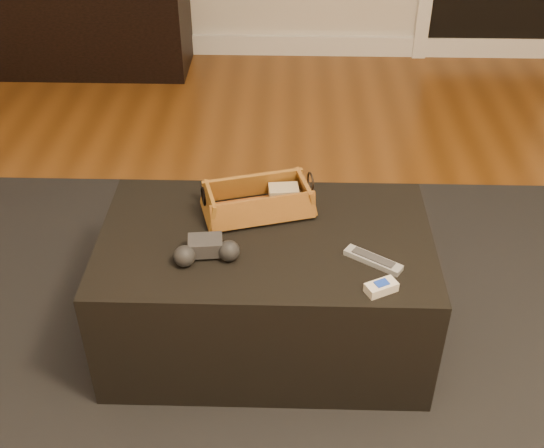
{
  "coord_description": "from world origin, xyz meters",
  "views": [
    {
      "loc": [
        0.06,
        -1.31,
        1.67
      ],
      "look_at": [
        0.02,
        0.29,
        0.49
      ],
      "focal_mm": 45.0,
      "sensor_mm": 36.0,
      "label": 1
    }
  ],
  "objects_px": {
    "wicker_basket": "(258,202)",
    "silver_remote": "(373,260)",
    "cream_gadget": "(381,287)",
    "tv_remote": "(254,210)",
    "game_controller": "(206,250)",
    "ottoman": "(266,289)",
    "media_cabinet": "(62,21)"
  },
  "relations": [
    {
      "from": "wicker_basket",
      "to": "silver_remote",
      "type": "distance_m",
      "value": 0.41
    },
    {
      "from": "game_controller",
      "to": "silver_remote",
      "type": "bearing_deg",
      "value": -0.36
    },
    {
      "from": "tv_remote",
      "to": "wicker_basket",
      "type": "xyz_separation_m",
      "value": [
        0.01,
        0.02,
        0.02
      ]
    },
    {
      "from": "media_cabinet",
      "to": "ottoman",
      "type": "bearing_deg",
      "value": -60.31
    },
    {
      "from": "cream_gadget",
      "to": "ottoman",
      "type": "bearing_deg",
      "value": 143.61
    },
    {
      "from": "media_cabinet",
      "to": "tv_remote",
      "type": "height_order",
      "value": "media_cabinet"
    },
    {
      "from": "ottoman",
      "to": "wicker_basket",
      "type": "relative_size",
      "value": 2.69
    },
    {
      "from": "tv_remote",
      "to": "game_controller",
      "type": "relative_size",
      "value": 0.9
    },
    {
      "from": "ottoman",
      "to": "cream_gadget",
      "type": "distance_m",
      "value": 0.46
    },
    {
      "from": "ottoman",
      "to": "game_controller",
      "type": "height_order",
      "value": "game_controller"
    },
    {
      "from": "silver_remote",
      "to": "cream_gadget",
      "type": "xyz_separation_m",
      "value": [
        0.01,
        -0.12,
        0.01
      ]
    },
    {
      "from": "tv_remote",
      "to": "game_controller",
      "type": "distance_m",
      "value": 0.25
    },
    {
      "from": "media_cabinet",
      "to": "ottoman",
      "type": "distance_m",
      "value": 2.54
    },
    {
      "from": "tv_remote",
      "to": "silver_remote",
      "type": "xyz_separation_m",
      "value": [
        0.35,
        -0.22,
        -0.01
      ]
    },
    {
      "from": "game_controller",
      "to": "media_cabinet",
      "type": "bearing_deg",
      "value": 115.27
    },
    {
      "from": "tv_remote",
      "to": "cream_gadget",
      "type": "distance_m",
      "value": 0.5
    },
    {
      "from": "media_cabinet",
      "to": "game_controller",
      "type": "xyz_separation_m",
      "value": [
        1.09,
        -2.32,
        0.18
      ]
    },
    {
      "from": "wicker_basket",
      "to": "silver_remote",
      "type": "xyz_separation_m",
      "value": [
        0.34,
        -0.24,
        -0.03
      ]
    },
    {
      "from": "media_cabinet",
      "to": "wicker_basket",
      "type": "xyz_separation_m",
      "value": [
        1.23,
        -2.08,
        0.19
      ]
    },
    {
      "from": "media_cabinet",
      "to": "wicker_basket",
      "type": "bearing_deg",
      "value": -59.44
    },
    {
      "from": "wicker_basket",
      "to": "silver_remote",
      "type": "height_order",
      "value": "wicker_basket"
    },
    {
      "from": "game_controller",
      "to": "ottoman",
      "type": "bearing_deg",
      "value": 34.18
    },
    {
      "from": "silver_remote",
      "to": "cream_gadget",
      "type": "relative_size",
      "value": 1.72
    },
    {
      "from": "game_controller",
      "to": "cream_gadget",
      "type": "xyz_separation_m",
      "value": [
        0.48,
        -0.12,
        -0.02
      ]
    },
    {
      "from": "wicker_basket",
      "to": "game_controller",
      "type": "bearing_deg",
      "value": -120.29
    },
    {
      "from": "media_cabinet",
      "to": "tv_remote",
      "type": "bearing_deg",
      "value": -59.9
    },
    {
      "from": "ottoman",
      "to": "game_controller",
      "type": "bearing_deg",
      "value": -145.82
    },
    {
      "from": "wicker_basket",
      "to": "tv_remote",
      "type": "bearing_deg",
      "value": -127.3
    },
    {
      "from": "silver_remote",
      "to": "cream_gadget",
      "type": "distance_m",
      "value": 0.12
    },
    {
      "from": "tv_remote",
      "to": "media_cabinet",
      "type": "bearing_deg",
      "value": 98.27
    },
    {
      "from": "media_cabinet",
      "to": "game_controller",
      "type": "relative_size",
      "value": 7.28
    },
    {
      "from": "tv_remote",
      "to": "silver_remote",
      "type": "distance_m",
      "value": 0.41
    }
  ]
}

